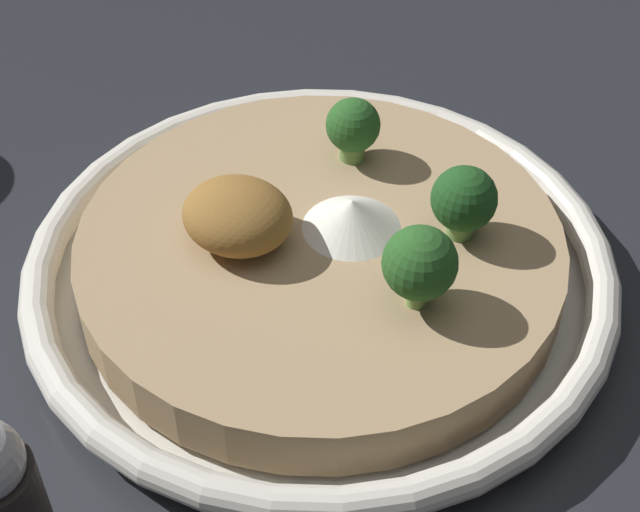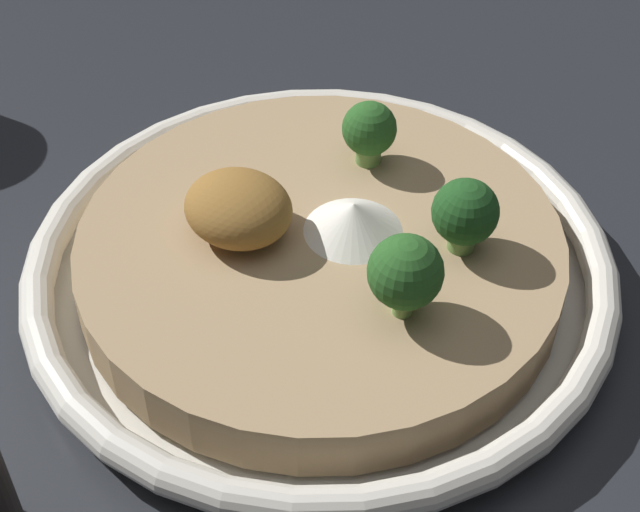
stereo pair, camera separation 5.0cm
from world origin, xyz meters
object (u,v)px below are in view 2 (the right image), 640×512
object	(u,v)px
risotto_bowl	(320,264)
broccoli_front_left	(465,214)
broccoli_front_right	(369,131)
broccoli_left	(405,273)

from	to	relation	value
risotto_bowl	broccoli_front_left	size ratio (longest dim) A/B	7.70
risotto_bowl	broccoli_front_right	xyz separation A→B (m)	(0.02, -0.06, 0.04)
risotto_bowl	broccoli_front_left	xyz separation A→B (m)	(-0.06, -0.04, 0.04)
broccoli_front_right	broccoli_front_left	distance (m)	0.08
risotto_bowl	broccoli_front_left	world-z (taller)	broccoli_front_left
risotto_bowl	broccoli_left	size ratio (longest dim) A/B	7.03
broccoli_front_right	broccoli_front_left	xyz separation A→B (m)	(-0.08, 0.03, 0.00)
risotto_bowl	broccoli_left	distance (m)	0.08
broccoli_front_right	broccoli_left	distance (m)	0.11
broccoli_left	broccoli_front_right	bearing A→B (deg)	-45.92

